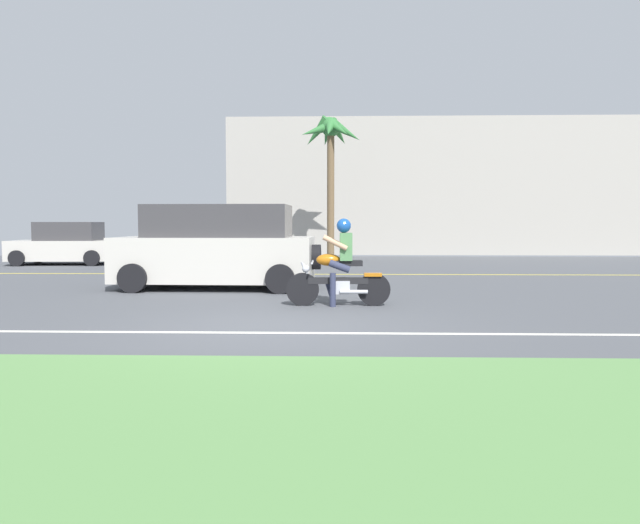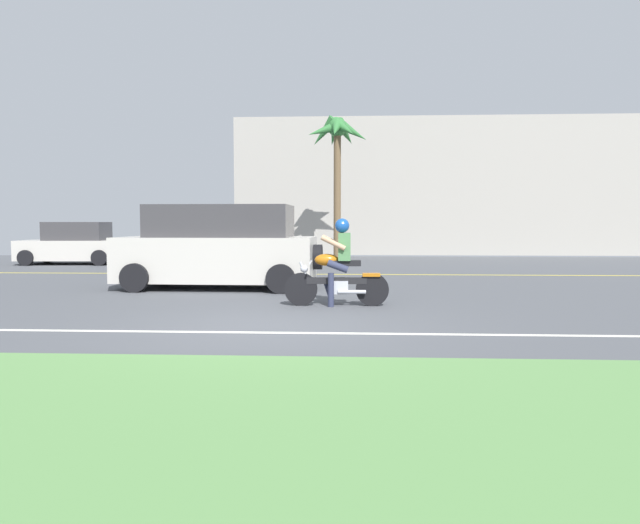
{
  "view_description": "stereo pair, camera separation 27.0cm",
  "coord_description": "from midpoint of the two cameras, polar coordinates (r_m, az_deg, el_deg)",
  "views": [
    {
      "loc": [
        0.89,
        -8.52,
        1.53
      ],
      "look_at": [
        0.54,
        3.5,
        0.72
      ],
      "focal_mm": 32.81,
      "sensor_mm": 36.0,
      "label": 1
    },
    {
      "loc": [
        1.16,
        -8.51,
        1.53
      ],
      "look_at": [
        0.54,
        3.5,
        0.72
      ],
      "focal_mm": 32.81,
      "sensor_mm": 36.0,
      "label": 2
    }
  ],
  "objects": [
    {
      "name": "lane_line_near",
      "position": [
        8.18,
        -4.32,
        -6.87
      ],
      "size": [
        50.4,
        0.12,
        0.01
      ],
      "primitive_type": "cube",
      "color": "silver",
      "rests_on": "ground"
    },
    {
      "name": "lane_line_far",
      "position": [
        17.3,
        -0.43,
        -1.19
      ],
      "size": [
        50.4,
        0.12,
        0.01
      ],
      "primitive_type": "cube",
      "color": "yellow",
      "rests_on": "ground"
    },
    {
      "name": "grass_median",
      "position": [
        4.77,
        -9.94,
        -14.46
      ],
      "size": [
        56.0,
        3.8,
        0.06
      ],
      "primitive_type": "cube",
      "color": "#5B8C4C",
      "rests_on": "ground"
    },
    {
      "name": "motorcyclist",
      "position": [
        10.7,
        2.44,
        -0.69
      ],
      "size": [
        1.92,
        0.63,
        1.6
      ],
      "color": "black",
      "rests_on": "ground"
    },
    {
      "name": "building_far",
      "position": [
        29.95,
        12.32,
        7.04
      ],
      "size": [
        20.36,
        4.0,
        6.47
      ],
      "primitive_type": "cube",
      "color": "#A8A399",
      "rests_on": "ground"
    },
    {
      "name": "parked_car_0",
      "position": [
        23.35,
        -22.6,
        1.59
      ],
      "size": [
        3.72,
        2.09,
        1.55
      ],
      "color": "beige",
      "rests_on": "ground"
    },
    {
      "name": "palm_tree_0",
      "position": [
        24.21,
        2.01,
        11.8
      ],
      "size": [
        2.65,
        2.64,
        5.89
      ],
      "color": "brown",
      "rests_on": "ground"
    },
    {
      "name": "parked_car_1",
      "position": [
        22.24,
        -9.97,
        1.75
      ],
      "size": [
        4.34,
        1.89,
        1.57
      ],
      "color": "navy",
      "rests_on": "ground"
    },
    {
      "name": "suv_nearby",
      "position": [
        13.78,
        -9.25,
        1.36
      ],
      "size": [
        4.71,
        2.2,
        1.93
      ],
      "color": "beige",
      "rests_on": "ground"
    },
    {
      "name": "ground",
      "position": [
        11.66,
        -2.1,
        -3.76
      ],
      "size": [
        56.0,
        30.0,
        0.04
      ],
      "primitive_type": "cube",
      "color": "#4C4F54"
    }
  ]
}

